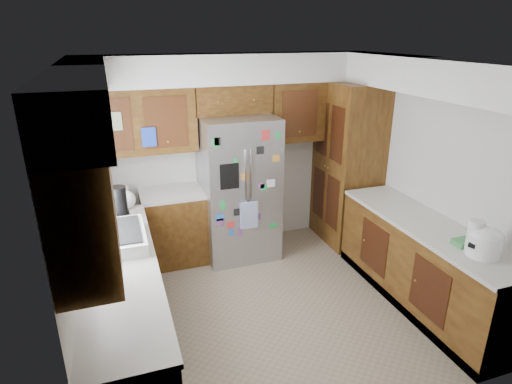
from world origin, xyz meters
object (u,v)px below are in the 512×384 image
at_px(fridge, 239,188).
at_px(pantry, 348,165).
at_px(paper_towel, 475,236).
at_px(rice_cooker, 485,241).

bearing_deg(fridge, pantry, -2.06).
xyz_separation_m(fridge, paper_towel, (1.46, -2.28, 0.17)).
distance_m(pantry, rice_cooker, 2.30).
bearing_deg(pantry, fridge, 177.94).
height_order(pantry, fridge, pantry).
height_order(rice_cooker, paper_towel, paper_towel).
relative_size(pantry, paper_towel, 7.21).
distance_m(pantry, fridge, 1.51).
relative_size(pantry, rice_cooker, 7.18).
distance_m(fridge, rice_cooker, 2.79).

